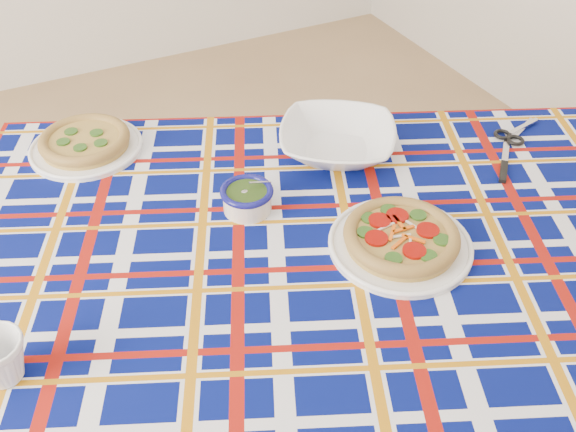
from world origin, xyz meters
name	(u,v)px	position (x,y,z in m)	size (l,w,h in m)	color
floor	(132,416)	(0.00, 0.00, 0.00)	(4.00, 4.00, 0.00)	#96744D
dining_table	(312,261)	(0.40, -0.24, 0.60)	(1.66, 1.38, 0.67)	brown
tablecloth	(312,253)	(0.40, -0.24, 0.63)	(1.45, 0.92, 0.09)	#040D56
main_focaccia_plate	(401,237)	(0.53, -0.34, 0.70)	(0.28, 0.28, 0.05)	#B28C3F
pesto_bowl	(247,197)	(0.32, -0.10, 0.71)	(0.11, 0.11, 0.06)	#1C320D
serving_bowl	(337,140)	(0.59, -0.01, 0.71)	(0.26, 0.26, 0.06)	white
second_focaccia_plate	(85,141)	(0.07, 0.26, 0.70)	(0.26, 0.26, 0.05)	#B28C3F
table_knife	(506,151)	(0.93, -0.18, 0.68)	(0.20, 0.02, 0.01)	silver
kitchen_scissors	(523,127)	(1.04, -0.12, 0.68)	(0.17, 0.08, 0.01)	silver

